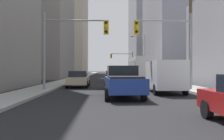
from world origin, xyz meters
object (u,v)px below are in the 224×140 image
(sedan_beige, at_px, (78,79))
(sedan_navy, at_px, (112,76))
(sedan_maroon, at_px, (116,80))
(traffic_signal_near_right, at_px, (166,38))
(traffic_signal_far_right, at_px, (123,59))
(pickup_truck_blue, at_px, (123,82))
(city_bus, at_px, (140,68))
(traffic_signal_near_left, at_px, (73,37))
(cargo_van_white, at_px, (164,75))

(sedan_beige, bearing_deg, sedan_navy, 69.74)
(sedan_maroon, distance_m, traffic_signal_near_right, 5.43)
(sedan_navy, distance_m, traffic_signal_far_right, 27.17)
(pickup_truck_blue, bearing_deg, city_bus, 79.58)
(traffic_signal_far_right, bearing_deg, sedan_beige, -100.54)
(sedan_navy, xyz_separation_m, traffic_signal_near_left, (-3.39, -13.57, 3.33))
(sedan_beige, bearing_deg, traffic_signal_near_left, -89.53)
(pickup_truck_blue, height_order, sedan_navy, pickup_truck_blue)
(city_bus, xyz_separation_m, sedan_navy, (-4.25, -4.81, -1.16))
(traffic_signal_near_left, relative_size, traffic_signal_far_right, 1.00)
(sedan_navy, height_order, traffic_signal_near_right, traffic_signal_near_right)
(sedan_navy, relative_size, traffic_signal_near_right, 0.70)
(pickup_truck_blue, bearing_deg, sedan_beige, 113.21)
(pickup_truck_blue, distance_m, sedan_navy, 17.58)
(sedan_maroon, relative_size, traffic_signal_near_left, 0.71)
(pickup_truck_blue, distance_m, traffic_signal_near_right, 6.22)
(sedan_beige, relative_size, traffic_signal_near_left, 0.70)
(sedan_maroon, height_order, sedan_beige, same)
(sedan_navy, relative_size, traffic_signal_far_right, 0.70)
(sedan_beige, bearing_deg, sedan_maroon, -31.64)
(sedan_maroon, bearing_deg, traffic_signal_far_right, 85.09)
(sedan_navy, relative_size, traffic_signal_near_left, 0.70)
(pickup_truck_blue, height_order, sedan_maroon, pickup_truck_blue)
(sedan_navy, bearing_deg, traffic_signal_far_right, 83.00)
(city_bus, relative_size, cargo_van_white, 2.19)
(sedan_beige, bearing_deg, pickup_truck_blue, -66.79)
(cargo_van_white, relative_size, traffic_signal_far_right, 0.88)
(cargo_van_white, bearing_deg, city_bus, 87.19)
(pickup_truck_blue, height_order, traffic_signal_near_right, traffic_signal_near_right)
(city_bus, relative_size, traffic_signal_far_right, 1.92)
(traffic_signal_near_left, height_order, traffic_signal_far_right, same)
(traffic_signal_near_left, bearing_deg, traffic_signal_far_right, 80.61)
(pickup_truck_blue, distance_m, sedan_beige, 9.04)
(city_bus, relative_size, sedan_maroon, 2.70)
(traffic_signal_near_right, xyz_separation_m, traffic_signal_far_right, (-0.44, 40.33, 0.04))
(city_bus, bearing_deg, cargo_van_white, -92.81)
(sedan_beige, xyz_separation_m, traffic_signal_far_right, (6.71, 36.04, 3.35))
(sedan_maroon, bearing_deg, sedan_beige, 148.36)
(pickup_truck_blue, bearing_deg, traffic_signal_far_right, 85.94)
(sedan_maroon, xyz_separation_m, traffic_signal_far_right, (3.28, 38.15, 3.35))
(pickup_truck_blue, relative_size, cargo_van_white, 1.04)
(traffic_signal_near_right, bearing_deg, traffic_signal_far_right, 90.62)
(cargo_van_white, distance_m, traffic_signal_near_right, 3.11)
(traffic_signal_near_left, bearing_deg, traffic_signal_near_right, -0.00)
(sedan_navy, xyz_separation_m, traffic_signal_far_right, (3.28, 26.77, 3.35))
(sedan_maroon, distance_m, sedan_beige, 4.03)
(cargo_van_white, xyz_separation_m, sedan_beige, (-6.71, 5.61, -0.52))
(traffic_signal_far_right, bearing_deg, traffic_signal_near_right, -89.38)
(traffic_signal_far_right, bearing_deg, sedan_navy, -97.00)
(sedan_navy, bearing_deg, pickup_truck_blue, -89.54)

